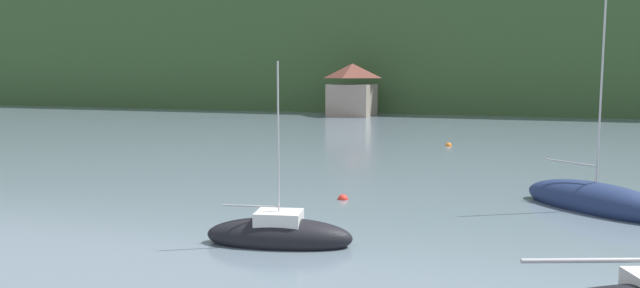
# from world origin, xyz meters

# --- Properties ---
(wooded_hillside) EXTENTS (352.00, 66.84, 50.40)m
(wooded_hillside) POSITION_xyz_m (20.04, 130.50, 7.80)
(wooded_hillside) COLOR #38562D
(wooded_hillside) RESTS_ON ground_plane
(shore_building_west) EXTENTS (5.40, 5.78, 6.48)m
(shore_building_west) POSITION_xyz_m (-13.69, 86.25, 3.17)
(shore_building_west) COLOR gray
(shore_building_west) RESTS_ON ground_plane
(sailboat_mid_0) EXTENTS (5.89, 5.38, 8.99)m
(sailboat_mid_0) POSITION_xyz_m (10.25, 38.15, 0.34)
(sailboat_mid_0) COLOR navy
(sailboat_mid_0) RESTS_ON ground_plane
(sailboat_mid_9) EXTENTS (4.67, 2.31, 5.82)m
(sailboat_mid_9) POSITION_xyz_m (0.84, 29.82, 0.31)
(sailboat_mid_9) COLOR black
(sailboat_mid_9) RESTS_ON ground_plane
(mooring_buoy_mid) EXTENTS (0.43, 0.43, 0.43)m
(mooring_buoy_mid) POSITION_xyz_m (0.65, 36.87, 0.00)
(mooring_buoy_mid) COLOR red
(mooring_buoy_mid) RESTS_ON ground_plane
(mooring_buoy_far) EXTENTS (0.47, 0.47, 0.47)m
(mooring_buoy_far) POSITION_xyz_m (2.12, 57.61, 0.00)
(mooring_buoy_far) COLOR orange
(mooring_buoy_far) RESTS_ON ground_plane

